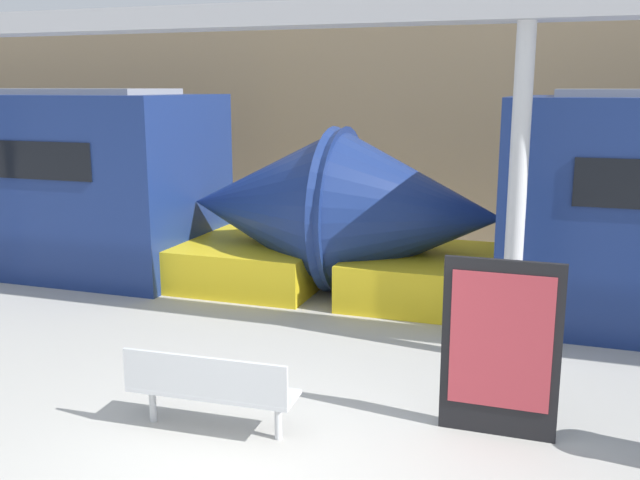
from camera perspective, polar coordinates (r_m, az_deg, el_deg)
station_wall at (r=14.84m, az=9.80°, el=9.17°), size 56.00×0.20×5.00m
bench_near at (r=6.89m, az=-8.85°, el=-11.50°), size 1.65×0.51×0.82m
poster_board at (r=6.87m, az=14.23°, el=-8.39°), size 1.08×0.07×1.70m
support_column_near at (r=8.48m, az=15.47°, el=3.16°), size 0.21×0.21×3.93m
canopy_beam at (r=8.43m, az=16.31°, el=17.44°), size 28.00×0.60×0.28m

